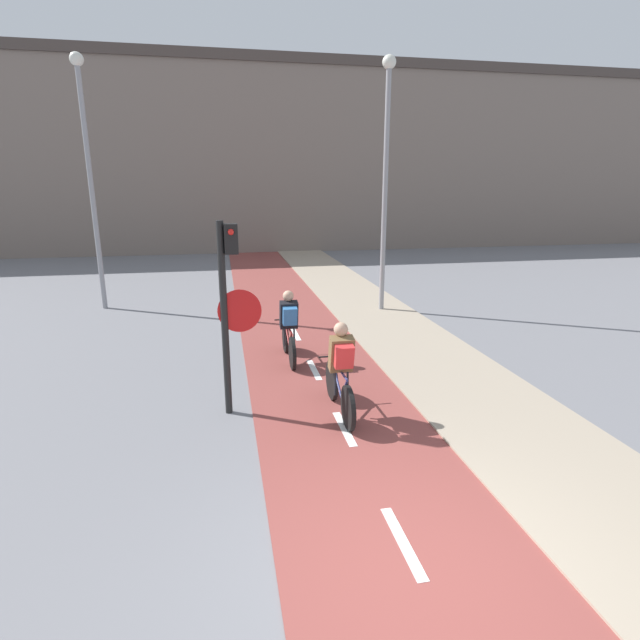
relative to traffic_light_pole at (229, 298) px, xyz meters
The scene contains 8 objects.
ground_plane 4.64m from the traffic_light_pole, 67.96° to the right, with size 120.00×120.00×0.00m, color slate.
bike_lane 4.64m from the traffic_light_pole, 67.95° to the right, with size 2.63×60.00×0.02m.
building_row_background 22.49m from the traffic_light_pole, 85.90° to the left, with size 60.00×5.20×9.97m.
traffic_light_pole is the anchor object (origin of this frame).
street_lamp_far 8.97m from the traffic_light_pole, 114.37° to the left, with size 0.36×0.36×6.92m.
street_lamp_sidewalk 7.80m from the traffic_light_pole, 53.82° to the left, with size 0.36×0.36×6.78m.
cyclist_near 2.06m from the traffic_light_pole, 14.33° to the right, with size 0.46×1.81×1.52m.
cyclist_far 2.77m from the traffic_light_pole, 61.73° to the left, with size 0.46×1.73×1.49m.
Camera 1 is at (-1.66, -3.57, 3.53)m, focal length 28.00 mm.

